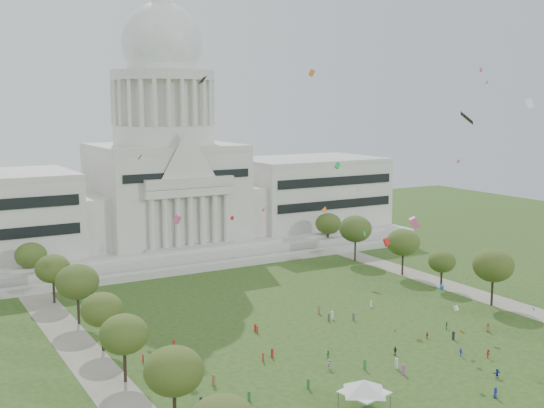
# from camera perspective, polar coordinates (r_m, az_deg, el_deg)

# --- Properties ---
(ground) EXTENTS (400.00, 400.00, 0.00)m
(ground) POSITION_cam_1_polar(r_m,az_deg,el_deg) (129.92, 10.22, -13.13)
(ground) COLOR #2C4A19
(ground) RESTS_ON ground
(capitol) EXTENTS (160.00, 64.50, 91.30)m
(capitol) POSITION_cam_1_polar(r_m,az_deg,el_deg) (221.37, -8.89, 1.84)
(capitol) COLOR #B9B6AD
(capitol) RESTS_ON ground
(path_left) EXTENTS (8.00, 160.00, 0.04)m
(path_left) POSITION_cam_1_polar(r_m,az_deg,el_deg) (134.29, -15.09, -12.55)
(path_left) COLOR gray
(path_left) RESTS_ON ground
(path_right) EXTENTS (8.00, 160.00, 0.04)m
(path_right) POSITION_cam_1_polar(r_m,az_deg,el_deg) (182.05, 15.76, -6.97)
(path_right) COLOR gray
(path_right) RESTS_ON ground
(row_tree_l_1) EXTENTS (8.86, 8.86, 12.59)m
(row_tree_l_1) POSITION_cam_1_polar(r_m,az_deg,el_deg) (102.86, -8.22, -13.66)
(row_tree_l_1) COLOR black
(row_tree_l_1) RESTS_ON ground
(row_tree_l_2) EXTENTS (8.42, 8.42, 11.97)m
(row_tree_l_2) POSITION_cam_1_polar(r_m,az_deg,el_deg) (120.66, -12.28, -10.60)
(row_tree_l_2) COLOR black
(row_tree_l_2) RESTS_ON ground
(row_tree_r_2) EXTENTS (9.55, 9.55, 13.58)m
(row_tree_r_2) POSITION_cam_1_polar(r_m,az_deg,el_deg) (168.69, 18.03, -4.92)
(row_tree_r_2) COLOR black
(row_tree_r_2) RESTS_ON ground
(row_tree_l_3) EXTENTS (8.12, 8.12, 11.55)m
(row_tree_l_3) POSITION_cam_1_polar(r_m,az_deg,el_deg) (136.19, -14.05, -8.57)
(row_tree_l_3) COLOR black
(row_tree_l_3) RESTS_ON ground
(row_tree_r_3) EXTENTS (7.01, 7.01, 9.98)m
(row_tree_r_3) POSITION_cam_1_polar(r_m,az_deg,el_deg) (180.92, 14.04, -4.69)
(row_tree_r_3) COLOR black
(row_tree_r_3) RESTS_ON ground
(row_tree_l_4) EXTENTS (9.29, 9.29, 13.21)m
(row_tree_l_4) POSITION_cam_1_polar(r_m,az_deg,el_deg) (153.13, -15.98, -6.28)
(row_tree_l_4) COLOR black
(row_tree_l_4) RESTS_ON ground
(row_tree_r_4) EXTENTS (9.19, 9.19, 13.06)m
(row_tree_r_4) POSITION_cam_1_polar(r_m,az_deg,el_deg) (191.88, 10.92, -3.17)
(row_tree_r_4) COLOR black
(row_tree_r_4) RESTS_ON ground
(row_tree_l_5) EXTENTS (8.33, 8.33, 11.85)m
(row_tree_l_5) POSITION_cam_1_polar(r_m,az_deg,el_deg) (170.74, -17.86, -5.18)
(row_tree_l_5) COLOR black
(row_tree_l_5) RESTS_ON ground
(row_tree_r_5) EXTENTS (9.82, 9.82, 13.96)m
(row_tree_r_5) POSITION_cam_1_polar(r_m,az_deg,el_deg) (206.34, 7.00, -2.08)
(row_tree_r_5) COLOR black
(row_tree_r_5) RESTS_ON ground
(row_tree_l_6) EXTENTS (8.19, 8.19, 11.64)m
(row_tree_l_6) POSITION_cam_1_polar(r_m,az_deg,el_deg) (187.85, -19.53, -4.08)
(row_tree_l_6) COLOR black
(row_tree_l_6) RESTS_ON ground
(row_tree_r_6) EXTENTS (8.42, 8.42, 11.97)m
(row_tree_r_6) POSITION_cam_1_polar(r_m,az_deg,el_deg) (222.32, 4.73, -1.65)
(row_tree_r_6) COLOR black
(row_tree_r_6) RESTS_ON ground
(event_tent) EXTENTS (10.36, 10.36, 4.86)m
(event_tent) POSITION_cam_1_polar(r_m,az_deg,el_deg) (111.03, 7.73, -14.83)
(event_tent) COLOR #4C4C4C
(event_tent) RESTS_ON ground
(person_0) EXTENTS (1.04, 1.16, 1.99)m
(person_0) POSITION_cam_1_polar(r_m,az_deg,el_deg) (151.73, 17.62, -9.79)
(person_0) COLOR olive
(person_0) RESTS_ON ground
(person_2) EXTENTS (0.87, 0.85, 1.54)m
(person_2) POSITION_cam_1_polar(r_m,az_deg,el_deg) (151.04, 14.43, -9.83)
(person_2) COLOR #33723F
(person_2) RESTS_ON ground
(person_3) EXTENTS (0.59, 1.04, 1.55)m
(person_3) POSITION_cam_1_polar(r_m,az_deg,el_deg) (136.64, 15.50, -11.86)
(person_3) COLOR navy
(person_3) RESTS_ON ground
(person_4) EXTENTS (0.73, 1.10, 1.73)m
(person_4) POSITION_cam_1_polar(r_m,az_deg,el_deg) (134.33, 10.26, -12.00)
(person_4) COLOR #26262B
(person_4) RESTS_ON ground
(person_5) EXTENTS (1.94, 1.34, 1.94)m
(person_5) POSITION_cam_1_polar(r_m,az_deg,el_deg) (126.17, 4.82, -13.22)
(person_5) COLOR silver
(person_5) RESTS_ON ground
(person_6) EXTENTS (0.71, 0.97, 1.83)m
(person_6) POSITION_cam_1_polar(r_m,az_deg,el_deg) (120.43, 18.19, -14.75)
(person_6) COLOR navy
(person_6) RESTS_ON ground
(person_7) EXTENTS (0.67, 0.59, 1.53)m
(person_7) POSITION_cam_1_polar(r_m,az_deg,el_deg) (116.29, 8.53, -15.35)
(person_7) COLOR #994C8C
(person_7) RESTS_ON ground
(person_8) EXTENTS (0.91, 0.79, 1.60)m
(person_8) POSITION_cam_1_polar(r_m,az_deg,el_deg) (131.10, 4.70, -12.44)
(person_8) COLOR #33723F
(person_8) RESTS_ON ground
(person_9) EXTENTS (0.85, 1.25, 1.77)m
(person_9) POSITION_cam_1_polar(r_m,az_deg,el_deg) (136.98, 17.64, -11.85)
(person_9) COLOR #B21E1E
(person_9) RESTS_ON ground
(person_10) EXTENTS (0.57, 0.90, 1.43)m
(person_10) POSITION_cam_1_polar(r_m,az_deg,el_deg) (144.42, 12.85, -10.66)
(person_10) COLOR #B21E1E
(person_10) RESTS_ON ground
(person_11) EXTENTS (1.67, 0.86, 1.72)m
(person_11) POSITION_cam_1_polar(r_m,az_deg,el_deg) (128.28, 18.32, -13.31)
(person_11) COLOR navy
(person_11) RESTS_ON ground
(distant_crowd) EXTENTS (58.76, 37.09, 1.93)m
(distant_crowd) POSITION_cam_1_polar(r_m,az_deg,el_deg) (132.37, 1.52, -12.16)
(distant_crowd) COLOR #26262B
(distant_crowd) RESTS_ON ground
(kite_swarm) EXTENTS (90.63, 106.69, 65.85)m
(kite_swarm) POSITION_cam_1_polar(r_m,az_deg,el_deg) (135.63, 7.85, -0.45)
(kite_swarm) COLOR #E54C8C
(kite_swarm) RESTS_ON ground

